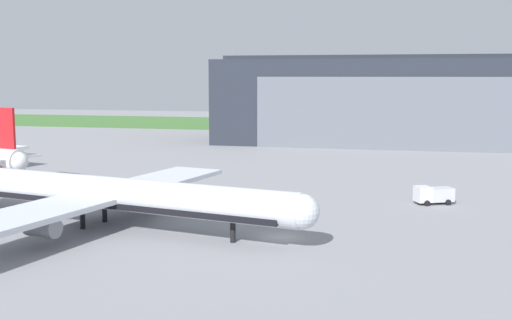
{
  "coord_description": "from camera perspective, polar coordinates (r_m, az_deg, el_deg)",
  "views": [
    {
      "loc": [
        12.45,
        -63.4,
        16.63
      ],
      "look_at": [
        -6.12,
        15.71,
        5.87
      ],
      "focal_mm": 45.09,
      "sensor_mm": 36.0,
      "label": 1
    }
  ],
  "objects": [
    {
      "name": "ground_plane",
      "position": [
        66.72,
        2.05,
        -6.89
      ],
      "size": [
        440.0,
        440.0,
        0.0
      ],
      "primitive_type": "plane",
      "color": "gray"
    },
    {
      "name": "airliner_near_right",
      "position": [
        72.52,
        -13.28,
        -2.96
      ],
      "size": [
        47.95,
        44.12,
        11.72
      ],
      "color": "silver",
      "rests_on": "ground_plane"
    },
    {
      "name": "fuel_bowser",
      "position": [
        86.56,
        15.46,
        -2.96
      ],
      "size": [
        5.32,
        3.96,
        2.36
      ],
      "color": "silver",
      "rests_on": "ground_plane"
    },
    {
      "name": "maintenance_hangar",
      "position": [
        161.75,
        14.53,
        5.06
      ],
      "size": [
        98.48,
        32.47,
        21.52
      ],
      "color": "#232833",
      "rests_on": "ground_plane"
    },
    {
      "name": "grass_field_strip",
      "position": [
        215.97,
        9.88,
        3.02
      ],
      "size": [
        440.0,
        56.0,
        0.08
      ],
      "primitive_type": "cube",
      "color": "#427034",
      "rests_on": "ground_plane"
    }
  ]
}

